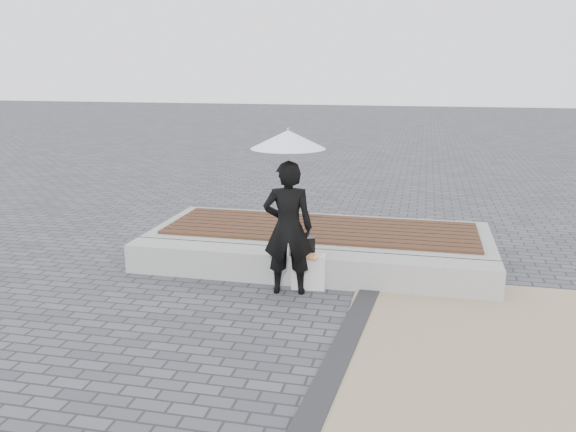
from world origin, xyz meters
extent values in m
plane|color=#4C4D52|center=(0.00, 0.00, 0.00)|extent=(80.00, 80.00, 0.00)
cube|color=#29292B|center=(0.75, -0.50, 0.02)|extent=(0.61, 5.20, 0.04)
cube|color=#A3A39E|center=(0.00, 1.60, 0.20)|extent=(5.00, 0.45, 0.40)
cube|color=#9F9F9A|center=(0.00, 2.80, 0.20)|extent=(5.00, 2.00, 0.40)
imported|color=black|center=(-0.13, 1.17, 0.85)|extent=(0.68, 0.51, 1.69)
cylinder|color=#B7B7BC|center=(-0.13, 1.17, 1.38)|extent=(0.02, 0.02, 0.91)
cone|color=white|center=(-0.13, 1.17, 1.95)|extent=(0.91, 0.91, 0.22)
sphere|color=#B7B7BC|center=(-0.13, 1.17, 2.07)|extent=(0.03, 0.03, 0.03)
cube|color=black|center=(-0.03, 1.52, 0.52)|extent=(0.35, 0.23, 0.23)
cube|color=silver|center=(0.09, 1.37, 0.23)|extent=(0.44, 0.21, 0.45)
cube|color=#E43E59|center=(0.09, 1.32, 0.46)|extent=(0.33, 0.27, 0.01)
camera|label=1|loc=(1.46, -5.80, 2.78)|focal=37.26mm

